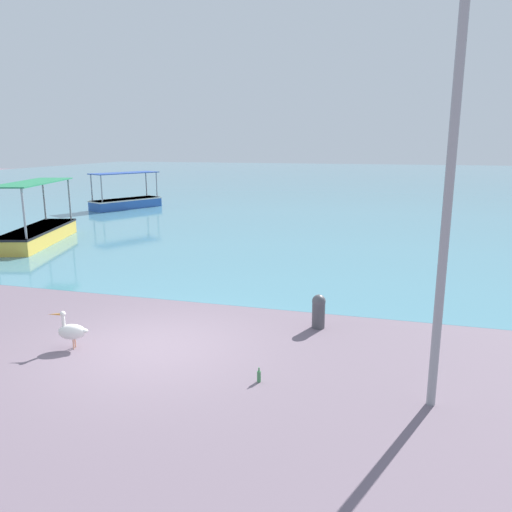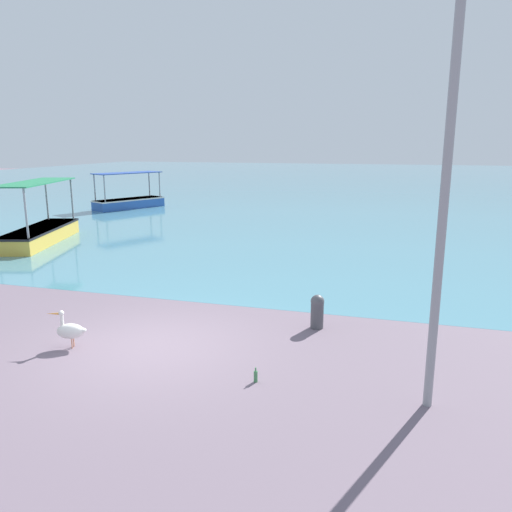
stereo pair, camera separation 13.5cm
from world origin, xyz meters
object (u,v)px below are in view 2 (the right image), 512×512
object	(u,v)px
lamp_post	(446,180)
mooring_bollard	(317,310)
pelican	(70,330)
glass_bottle	(256,376)
fishing_boat_center	(40,231)
fishing_boat_far_right	(129,201)

from	to	relation	value
lamp_post	mooring_bollard	bearing A→B (deg)	127.76
pelican	glass_bottle	xyz separation A→B (m)	(4.08, -0.41, -0.27)
fishing_boat_center	glass_bottle	distance (m)	15.49
lamp_post	mooring_bollard	world-z (taller)	lamp_post
fishing_boat_center	lamp_post	size ratio (longest dim) A/B	0.85
glass_bottle	fishing_boat_center	bearing A→B (deg)	141.89
lamp_post	pelican	bearing A→B (deg)	176.60
lamp_post	glass_bottle	size ratio (longest dim) A/B	24.01
mooring_bollard	glass_bottle	size ratio (longest dim) A/B	2.91
fishing_boat_far_right	lamp_post	distance (m)	27.29
pelican	mooring_bollard	distance (m)	5.33
mooring_bollard	fishing_boat_far_right	bearing A→B (deg)	130.15
fishing_boat_far_right	glass_bottle	size ratio (longest dim) A/B	17.56
fishing_boat_far_right	pelican	xyz separation A→B (m)	(10.40, -20.41, -0.10)
fishing_boat_center	mooring_bollard	xyz separation A→B (m)	(12.80, -6.63, -0.09)
fishing_boat_center	mooring_bollard	bearing A→B (deg)	-27.39
mooring_bollard	glass_bottle	bearing A→B (deg)	-101.88
fishing_boat_center	mooring_bollard	size ratio (longest dim) A/B	7.04
fishing_boat_center	pelican	bearing A→B (deg)	-48.47
lamp_post	mooring_bollard	distance (m)	4.89
fishing_boat_far_right	lamp_post	size ratio (longest dim) A/B	0.73
fishing_boat_far_right	fishing_boat_center	xyz separation A→B (m)	(2.30, -11.26, 0.03)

